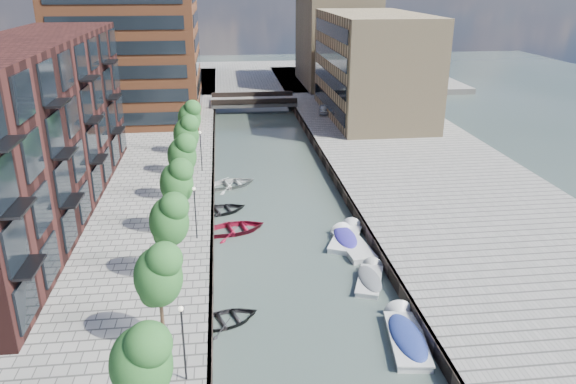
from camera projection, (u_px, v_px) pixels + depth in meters
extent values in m
plane|color=#38473F|center=(273.00, 177.00, 58.27)|extent=(300.00, 300.00, 0.00)
cube|color=gray|center=(422.00, 167.00, 59.86)|extent=(20.00, 140.00, 1.00)
cube|color=#332823|center=(213.00, 175.00, 57.42)|extent=(0.25, 140.00, 1.00)
cube|color=#332823|center=(330.00, 170.00, 58.77)|extent=(0.25, 140.00, 1.00)
cube|color=gray|center=(245.00, 77.00, 113.76)|extent=(80.00, 40.00, 1.00)
cube|color=black|center=(29.00, 133.00, 43.94)|extent=(8.00, 38.00, 14.00)
cube|color=brown|center=(126.00, 5.00, 73.88)|extent=(18.00, 18.00, 30.00)
cube|color=tan|center=(372.00, 66.00, 77.59)|extent=(12.00, 25.00, 14.00)
cube|color=tan|center=(336.00, 39.00, 101.36)|extent=(12.00, 20.00, 16.00)
cube|color=gray|center=(254.00, 102.00, 87.50)|extent=(13.00, 6.00, 0.60)
cube|color=#332823|center=(255.00, 102.00, 84.68)|extent=(13.00, 0.40, 0.80)
cube|color=#332823|center=(252.00, 94.00, 89.88)|extent=(13.00, 0.40, 0.80)
ellipsoid|color=#1E5221|center=(141.00, 359.00, 22.04)|extent=(2.50, 2.50, 3.25)
cylinder|color=#382619|center=(162.00, 318.00, 29.51)|extent=(0.20, 0.20, 3.20)
ellipsoid|color=#1E5221|center=(158.00, 273.00, 28.53)|extent=(2.50, 2.50, 3.25)
cylinder|color=#382619|center=(172.00, 257.00, 36.00)|extent=(0.20, 0.20, 3.20)
ellipsoid|color=#1E5221|center=(169.00, 218.00, 35.03)|extent=(2.50, 2.50, 3.25)
cylinder|color=#382619|center=(179.00, 214.00, 42.49)|extent=(0.20, 0.20, 3.20)
ellipsoid|color=#1E5221|center=(176.00, 181.00, 41.52)|extent=(2.50, 2.50, 3.25)
cylinder|color=#382619|center=(184.00, 183.00, 48.99)|extent=(0.20, 0.20, 3.20)
ellipsoid|color=#1E5221|center=(182.00, 153.00, 48.01)|extent=(2.50, 2.50, 3.25)
cylinder|color=#382619|center=(188.00, 159.00, 55.48)|extent=(0.20, 0.20, 3.20)
ellipsoid|color=#1E5221|center=(186.00, 132.00, 54.51)|extent=(2.50, 2.50, 3.25)
cylinder|color=#382619|center=(191.00, 140.00, 61.97)|extent=(0.20, 0.20, 3.20)
ellipsoid|color=#1E5221|center=(189.00, 116.00, 61.00)|extent=(2.50, 2.50, 3.25)
cylinder|color=black|center=(184.00, 345.00, 26.72)|extent=(0.10, 0.10, 4.00)
sphere|color=#FFF2CC|center=(181.00, 309.00, 26.01)|extent=(0.24, 0.24, 0.24)
cylinder|color=black|center=(195.00, 214.00, 41.57)|extent=(0.10, 0.10, 4.00)
sphere|color=#FFF2CC|center=(194.00, 189.00, 40.85)|extent=(0.24, 0.24, 0.24)
cylinder|color=black|center=(201.00, 152.00, 56.41)|extent=(0.10, 0.10, 4.00)
sphere|color=#FFF2CC|center=(200.00, 133.00, 55.70)|extent=(0.24, 0.24, 0.24)
imported|color=black|center=(226.00, 322.00, 33.67)|extent=(4.92, 4.21, 0.86)
imported|color=maroon|center=(235.00, 232.00, 45.74)|extent=(5.80, 4.78, 1.05)
imported|color=#BBBBB9|center=(231.00, 187.00, 55.64)|extent=(6.02, 5.16, 1.05)
imported|color=black|center=(221.00, 213.00, 49.47)|extent=(5.40, 4.55, 0.96)
cube|color=silver|center=(407.00, 344.00, 31.65)|extent=(2.56, 5.28, 0.72)
cube|color=silver|center=(407.00, 338.00, 31.51)|extent=(2.66, 5.40, 0.11)
cone|color=silver|center=(400.00, 317.00, 33.99)|extent=(1.99, 1.24, 1.87)
ellipsoid|color=navy|center=(408.00, 337.00, 31.49)|extent=(2.39, 4.82, 0.62)
cube|color=silver|center=(354.00, 249.00, 42.75)|extent=(2.44, 5.09, 0.69)
cube|color=silver|center=(354.00, 244.00, 42.62)|extent=(2.54, 5.21, 0.11)
cone|color=silver|center=(343.00, 235.00, 44.95)|extent=(1.92, 1.19, 1.81)
cube|color=white|center=(345.00, 241.00, 43.91)|extent=(3.49, 4.98, 0.66)
cube|color=white|center=(345.00, 237.00, 43.79)|extent=(3.60, 5.10, 0.10)
cone|color=white|center=(351.00, 229.00, 45.98)|extent=(1.95, 1.54, 1.73)
ellipsoid|color=#292095|center=(345.00, 237.00, 43.77)|extent=(3.23, 4.56, 0.57)
cube|color=silver|center=(369.00, 283.00, 37.94)|extent=(2.76, 4.27, 0.57)
cube|color=silver|center=(369.00, 279.00, 37.83)|extent=(2.86, 4.38, 0.09)
cone|color=silver|center=(372.00, 269.00, 39.74)|extent=(1.66, 1.24, 1.48)
ellipsoid|color=#55585C|center=(370.00, 279.00, 37.81)|extent=(2.56, 3.92, 0.49)
imported|color=#BABEBF|center=(324.00, 109.00, 80.96)|extent=(2.01, 3.91, 1.27)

